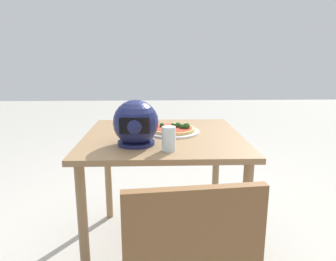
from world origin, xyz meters
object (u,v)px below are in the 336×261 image
Objects in this scene: drinking_glass at (169,139)px; motorcycle_helmet at (136,124)px; dining_table at (163,150)px; pizza at (174,129)px.

motorcycle_helmet is at bearing -34.88° from drinking_glass.
dining_table is 0.33m from motorcycle_helmet.
pizza is 0.35m from motorcycle_helmet.
drinking_glass is at bearing 83.39° from pizza.
motorcycle_helmet is (0.15, 0.21, 0.21)m from dining_table.
motorcycle_helmet is 1.95× the size of drinking_glass.
drinking_glass is (0.04, 0.38, 0.04)m from pizza.
pizza is 2.21× the size of drinking_glass.
pizza is 0.39m from drinking_glass.
dining_table is 0.15m from pizza.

